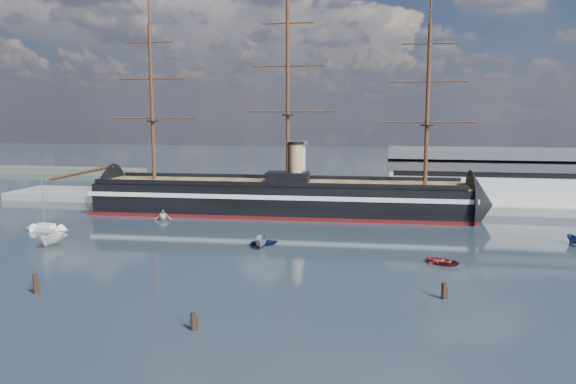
# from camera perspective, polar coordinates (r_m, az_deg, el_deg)

# --- Properties ---
(ground) EXTENTS (600.00, 600.00, 0.00)m
(ground) POSITION_cam_1_polar(r_m,az_deg,el_deg) (116.86, -3.35, -3.94)
(ground) COLOR #1E252E
(ground) RESTS_ON ground
(quay) EXTENTS (180.00, 18.00, 2.00)m
(quay) POSITION_cam_1_polar(r_m,az_deg,el_deg) (149.95, 3.69, -1.29)
(quay) COLOR slate
(quay) RESTS_ON ground
(warehouse) EXTENTS (63.00, 21.00, 11.60)m
(warehouse) POSITION_cam_1_polar(r_m,az_deg,el_deg) (154.77, 21.84, 1.42)
(warehouse) COLOR #B7BABC
(warehouse) RESTS_ON ground
(quay_tower) EXTENTS (5.00, 5.00, 15.00)m
(quay_tower) POSITION_cam_1_polar(r_m,az_deg,el_deg) (146.75, 0.87, 2.36)
(quay_tower) COLOR silver
(quay_tower) RESTS_ON ground
(warship) EXTENTS (113.18, 19.64, 53.94)m
(warship) POSITION_cam_1_polar(r_m,az_deg,el_deg) (135.47, -1.58, -0.55)
(warship) COLOR black
(warship) RESTS_ON ground
(sailboat) EXTENTS (7.43, 3.84, 11.41)m
(sailboat) POSITION_cam_1_polar(r_m,az_deg,el_deg) (126.30, -23.32, -3.35)
(sailboat) COLOR white
(sailboat) RESTS_ON ground
(motorboat_a) EXTENTS (7.52, 2.94, 2.98)m
(motorboat_a) POSITION_cam_1_polar(r_m,az_deg,el_deg) (112.43, -22.78, -5.04)
(motorboat_a) COLOR beige
(motorboat_a) RESTS_ON ground
(motorboat_b) EXTENTS (2.33, 3.45, 1.49)m
(motorboat_b) POSITION_cam_1_polar(r_m,az_deg,el_deg) (104.26, -2.44, -5.40)
(motorboat_b) COLOR navy
(motorboat_b) RESTS_ON ground
(motorboat_c) EXTENTS (6.49, 3.25, 2.48)m
(motorboat_c) POSITION_cam_1_polar(r_m,az_deg,el_deg) (102.44, -2.75, -5.64)
(motorboat_c) COLOR gray
(motorboat_c) RESTS_ON ground
(motorboat_d) EXTENTS (7.43, 5.10, 2.50)m
(motorboat_d) POSITION_cam_1_polar(r_m,az_deg,el_deg) (131.53, -12.55, -2.78)
(motorboat_d) COLOR white
(motorboat_d) RESTS_ON ground
(motorboat_e) EXTENTS (2.70, 3.61, 1.57)m
(motorboat_e) POSITION_cam_1_polar(r_m,az_deg,el_deg) (94.37, 15.50, -7.11)
(motorboat_e) COLOR maroon
(motorboat_e) RESTS_ON ground
(motorboat_f) EXTENTS (5.86, 3.78, 2.20)m
(motorboat_f) POSITION_cam_1_polar(r_m,az_deg,el_deg) (116.82, 27.25, -4.83)
(motorboat_f) COLOR navy
(motorboat_f) RESTS_ON ground
(piling_near_left) EXTENTS (0.64, 0.64, 3.41)m
(piling_near_left) POSITION_cam_1_polar(r_m,az_deg,el_deg) (84.18, -24.22, -9.38)
(piling_near_left) COLOR black
(piling_near_left) RESTS_ON ground
(piling_near_mid) EXTENTS (0.64, 0.64, 2.74)m
(piling_near_mid) POSITION_cam_1_polar(r_m,az_deg,el_deg) (65.71, -9.59, -13.65)
(piling_near_mid) COLOR black
(piling_near_mid) RESTS_ON ground
(piling_far_right) EXTENTS (0.64, 0.64, 2.87)m
(piling_far_right) POSITION_cam_1_polar(r_m,az_deg,el_deg) (77.60, 15.51, -10.41)
(piling_far_right) COLOR black
(piling_far_right) RESTS_ON ground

